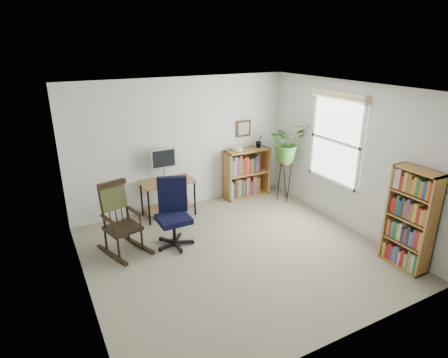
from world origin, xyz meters
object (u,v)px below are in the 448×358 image
desk (168,198)px  low_bookshelf (247,173)px  tall_bookshelf (410,219)px  office_chair (173,214)px  rocking_chair (122,219)px

desk → low_bookshelf: (1.71, 0.12, 0.16)m
tall_bookshelf → office_chair: bearing=142.7°
rocking_chair → low_bookshelf: size_ratio=1.12×
office_chair → low_bookshelf: office_chair is taller
low_bookshelf → office_chair: bearing=-149.7°
office_chair → rocking_chair: 0.75m
desk → office_chair: 1.11m
tall_bookshelf → low_bookshelf: bearing=101.5°
desk → low_bookshelf: low_bookshelf is taller
rocking_chair → tall_bookshelf: size_ratio=0.77×
office_chair → rocking_chair: rocking_chair is taller
office_chair → rocking_chair: (-0.73, 0.17, 0.01)m
rocking_chair → low_bookshelf: (2.73, 1.00, -0.06)m
desk → rocking_chair: rocking_chair is taller
desk → rocking_chair: 1.37m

